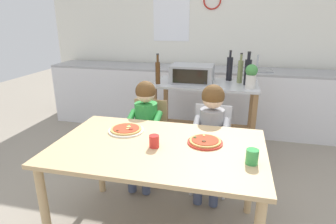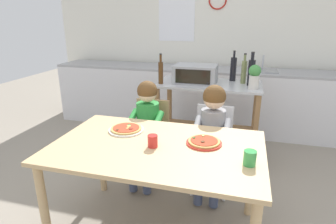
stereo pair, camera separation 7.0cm
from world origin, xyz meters
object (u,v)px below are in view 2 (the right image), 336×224
dining_chair_right (213,143)px  child_in_green_shirt (146,121)px  toaster_oven (195,74)px  bottle_slim_sauce (161,72)px  pizza_plate_white (126,129)px  kitchen_island_cart (208,108)px  dining_table (157,156)px  potted_herb_plant (254,76)px  bottle_clear_vinegar (244,71)px  bottle_squat_spirits (251,72)px  child_in_grey_shirt (212,127)px  drinking_cup_green (250,158)px  pizza_plate_red_rimmed (204,142)px  dining_chair_left (150,134)px  drinking_cup_red (153,141)px  bottle_dark_olive_oil (233,69)px

dining_chair_right → child_in_green_shirt: 0.67m
toaster_oven → bottle_slim_sauce: 0.40m
pizza_plate_white → dining_chair_right: bearing=40.6°
kitchen_island_cart → dining_table: (-0.18, -1.40, 0.05)m
potted_herb_plant → dining_chair_right: bearing=-123.5°
bottle_clear_vinegar → child_in_green_shirt: size_ratio=0.32×
potted_herb_plant → bottle_squat_spirits: bearing=101.1°
potted_herb_plant → dining_chair_right: 0.83m
potted_herb_plant → child_in_grey_shirt: 0.79m
drinking_cup_green → dining_chair_right: bearing=110.2°
dining_table → child_in_green_shirt: 0.73m
child_in_grey_shirt → pizza_plate_white: 0.77m
dining_table → pizza_plate_red_rimmed: pizza_plate_red_rimmed is taller
toaster_oven → bottle_squat_spirits: bearing=1.6°
dining_chair_left → pizza_plate_white: (0.00, -0.58, 0.28)m
drinking_cup_green → child_in_green_shirt: bearing=140.9°
bottle_squat_spirits → drinking_cup_green: size_ratio=3.80×
potted_herb_plant → dining_chair_right: (-0.34, -0.51, -0.56)m
potted_herb_plant → pizza_plate_white: potted_herb_plant is taller
drinking_cup_green → drinking_cup_red: (-0.65, 0.09, -0.00)m
dining_chair_left → drinking_cup_red: (0.30, -0.81, 0.32)m
bottle_slim_sauce → child_in_green_shirt: 0.68m
bottle_squat_spirits → dining_chair_right: 0.93m
drinking_cup_red → dining_table: bearing=59.1°
bottle_clear_vinegar → dining_table: 1.63m
dining_table → pizza_plate_white: bearing=148.9°
child_in_grey_shirt → pizza_plate_white: size_ratio=3.69×
dining_table → toaster_oven: bearing=89.1°
bottle_dark_olive_oil → pizza_plate_white: (-0.74, -1.41, -0.28)m
dining_chair_left → child_in_grey_shirt: (0.64, -0.15, 0.20)m
toaster_oven → child_in_grey_shirt: toaster_oven is taller
bottle_squat_spirits → pizza_plate_red_rimmed: 1.36m
drinking_cup_green → drinking_cup_red: 0.66m
toaster_oven → child_in_green_shirt: bearing=-114.7°
dining_chair_right → child_in_green_shirt: (-0.64, -0.08, 0.19)m
bottle_clear_vinegar → dining_table: (-0.55, -1.49, -0.38)m
bottle_clear_vinegar → dining_chair_right: bottle_clear_vinegar is taller
bottle_squat_spirits → pizza_plate_red_rimmed: bottle_squat_spirits is taller
bottle_squat_spirits → potted_herb_plant: bottle_squat_spirits is taller
bottle_clear_vinegar → child_in_grey_shirt: bottle_clear_vinegar is taller
child_in_grey_shirt → dining_chair_left: bearing=166.4°
bottle_clear_vinegar → drinking_cup_green: 1.63m
drinking_cup_red → pizza_plate_red_rimmed: bearing=23.1°
drinking_cup_red → toaster_oven: bearing=88.4°
kitchen_island_cart → dining_chair_left: (-0.50, -0.63, -0.13)m
kitchen_island_cart → bottle_slim_sauce: bearing=-161.6°
toaster_oven → bottle_squat_spirits: (0.60, 0.02, 0.05)m
bottle_dark_olive_oil → drinking_cup_green: 1.75m
bottle_dark_olive_oil → bottle_squat_spirits: bearing=-44.1°
bottle_slim_sauce → drinking_cup_red: bottle_slim_sauce is taller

